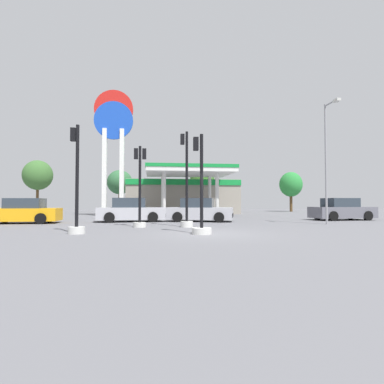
{
  "coord_description": "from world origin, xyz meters",
  "views": [
    {
      "loc": [
        -2.35,
        -12.89,
        1.33
      ],
      "look_at": [
        0.85,
        11.93,
        2.15
      ],
      "focal_mm": 28.96,
      "sensor_mm": 36.0,
      "label": 1
    }
  ],
  "objects_px": {
    "traffic_signal_0": "(186,196)",
    "tree_2": "(202,181)",
    "traffic_signal_2": "(76,200)",
    "car_0": "(200,211)",
    "traffic_signal_3": "(201,207)",
    "car_3": "(342,210)",
    "tree_1": "(120,182)",
    "car_1": "(23,212)",
    "car_2": "(130,211)",
    "traffic_signal_1": "(140,194)",
    "tree_0": "(38,175)",
    "tree_3": "(291,185)",
    "corner_streetlamp": "(328,152)",
    "station_pole_sign": "(113,136)"
  },
  "relations": [
    {
      "from": "car_0",
      "to": "car_3",
      "type": "distance_m",
      "value": 10.73
    },
    {
      "from": "tree_2",
      "to": "corner_streetlamp",
      "type": "xyz_separation_m",
      "value": [
        3.72,
        -23.88,
        0.13
      ]
    },
    {
      "from": "station_pole_sign",
      "to": "traffic_signal_3",
      "type": "relative_size",
      "value": 2.89
    },
    {
      "from": "traffic_signal_2",
      "to": "tree_1",
      "type": "bearing_deg",
      "value": 92.45
    },
    {
      "from": "traffic_signal_0",
      "to": "tree_2",
      "type": "height_order",
      "value": "tree_2"
    },
    {
      "from": "car_1",
      "to": "tree_0",
      "type": "height_order",
      "value": "tree_0"
    },
    {
      "from": "car_1",
      "to": "tree_1",
      "type": "height_order",
      "value": "tree_1"
    },
    {
      "from": "car_2",
      "to": "traffic_signal_2",
      "type": "xyz_separation_m",
      "value": [
        -1.71,
        -7.87,
        0.7
      ]
    },
    {
      "from": "traffic_signal_1",
      "to": "tree_2",
      "type": "distance_m",
      "value": 25.67
    },
    {
      "from": "traffic_signal_1",
      "to": "traffic_signal_3",
      "type": "xyz_separation_m",
      "value": [
        2.67,
        -3.87,
        -0.64
      ]
    },
    {
      "from": "traffic_signal_1",
      "to": "tree_0",
      "type": "height_order",
      "value": "tree_0"
    },
    {
      "from": "traffic_signal_0",
      "to": "tree_3",
      "type": "bearing_deg",
      "value": 54.8
    },
    {
      "from": "station_pole_sign",
      "to": "traffic_signal_1",
      "type": "distance_m",
      "value": 14.93
    },
    {
      "from": "tree_0",
      "to": "tree_2",
      "type": "relative_size",
      "value": 1.14
    },
    {
      "from": "tree_0",
      "to": "corner_streetlamp",
      "type": "xyz_separation_m",
      "value": [
        25.36,
        -25.57,
        -0.51
      ]
    },
    {
      "from": "traffic_signal_1",
      "to": "tree_2",
      "type": "height_order",
      "value": "tree_2"
    },
    {
      "from": "traffic_signal_2",
      "to": "corner_streetlamp",
      "type": "distance_m",
      "value": 14.38
    },
    {
      "from": "car_3",
      "to": "traffic_signal_2",
      "type": "height_order",
      "value": "traffic_signal_2"
    },
    {
      "from": "car_2",
      "to": "traffic_signal_3",
      "type": "bearing_deg",
      "value": -68.11
    },
    {
      "from": "traffic_signal_2",
      "to": "tree_2",
      "type": "height_order",
      "value": "tree_2"
    },
    {
      "from": "car_1",
      "to": "car_2",
      "type": "height_order",
      "value": "car_2"
    },
    {
      "from": "car_0",
      "to": "tree_1",
      "type": "relative_size",
      "value": 0.84
    },
    {
      "from": "car_1",
      "to": "car_2",
      "type": "distance_m",
      "value": 6.63
    },
    {
      "from": "car_3",
      "to": "tree_2",
      "type": "height_order",
      "value": "tree_2"
    },
    {
      "from": "traffic_signal_0",
      "to": "corner_streetlamp",
      "type": "distance_m",
      "value": 9.07
    },
    {
      "from": "station_pole_sign",
      "to": "traffic_signal_3",
      "type": "xyz_separation_m",
      "value": [
        5.71,
        -17.27,
        -6.47
      ]
    },
    {
      "from": "car_3",
      "to": "tree_0",
      "type": "height_order",
      "value": "tree_0"
    },
    {
      "from": "car_3",
      "to": "tree_1",
      "type": "height_order",
      "value": "tree_1"
    },
    {
      "from": "traffic_signal_2",
      "to": "car_0",
      "type": "bearing_deg",
      "value": 49.42
    },
    {
      "from": "traffic_signal_3",
      "to": "tree_3",
      "type": "distance_m",
      "value": 33.44
    },
    {
      "from": "station_pole_sign",
      "to": "traffic_signal_2",
      "type": "bearing_deg",
      "value": -88.2
    },
    {
      "from": "car_1",
      "to": "tree_0",
      "type": "distance_m",
      "value": 23.62
    },
    {
      "from": "car_1",
      "to": "traffic_signal_0",
      "type": "height_order",
      "value": "traffic_signal_0"
    },
    {
      "from": "tree_2",
      "to": "car_0",
      "type": "bearing_deg",
      "value": -99.77
    },
    {
      "from": "traffic_signal_0",
      "to": "station_pole_sign",
      "type": "bearing_deg",
      "value": 111.96
    },
    {
      "from": "tree_2",
      "to": "traffic_signal_3",
      "type": "bearing_deg",
      "value": -99.36
    },
    {
      "from": "car_1",
      "to": "traffic_signal_0",
      "type": "relative_size",
      "value": 0.87
    },
    {
      "from": "traffic_signal_0",
      "to": "traffic_signal_3",
      "type": "relative_size",
      "value": 1.22
    },
    {
      "from": "traffic_signal_2",
      "to": "tree_2",
      "type": "relative_size",
      "value": 0.77
    },
    {
      "from": "car_3",
      "to": "traffic_signal_0",
      "type": "distance_m",
      "value": 13.17
    },
    {
      "from": "tree_2",
      "to": "tree_3",
      "type": "bearing_deg",
      "value": 0.64
    },
    {
      "from": "car_3",
      "to": "tree_1",
      "type": "xyz_separation_m",
      "value": [
        -18.41,
        21.94,
        3.32
      ]
    },
    {
      "from": "traffic_signal_0",
      "to": "tree_1",
      "type": "xyz_separation_m",
      "value": [
        -6.25,
        26.91,
        2.4
      ]
    },
    {
      "from": "car_0",
      "to": "traffic_signal_3",
      "type": "xyz_separation_m",
      "value": [
        -1.22,
        -8.29,
        0.4
      ]
    },
    {
      "from": "car_3",
      "to": "traffic_signal_2",
      "type": "bearing_deg",
      "value": -155.47
    },
    {
      "from": "traffic_signal_2",
      "to": "traffic_signal_1",
      "type": "bearing_deg",
      "value": 50.66
    },
    {
      "from": "car_3",
      "to": "tree_3",
      "type": "xyz_separation_m",
      "value": [
        5.36,
        19.87,
        3.06
      ]
    },
    {
      "from": "traffic_signal_2",
      "to": "tree_1",
      "type": "distance_m",
      "value": 29.91
    },
    {
      "from": "car_0",
      "to": "car_3",
      "type": "relative_size",
      "value": 1.04
    },
    {
      "from": "station_pole_sign",
      "to": "tree_3",
      "type": "xyz_separation_m",
      "value": [
        23.02,
        11.22,
        -3.8
      ]
    }
  ]
}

